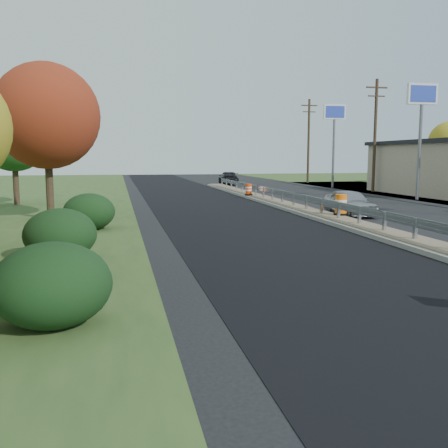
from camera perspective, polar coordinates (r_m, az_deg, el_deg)
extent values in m
plane|color=black|center=(18.17, 20.92, -2.28)|extent=(140.00, 140.00, 0.00)
cube|color=black|center=(25.74, 0.21, 1.05)|extent=(7.20, 120.00, 0.01)
cube|color=gray|center=(25.17, 11.03, 0.94)|extent=(1.60, 55.00, 0.18)
cube|color=brown|center=(25.15, 11.03, 1.20)|extent=(1.25, 55.00, 0.05)
cube|color=silver|center=(18.08, 21.01, -0.47)|extent=(0.10, 0.15, 0.70)
cube|color=silver|center=(19.77, 17.86, 0.33)|extent=(0.10, 0.15, 0.70)
cube|color=silver|center=(21.51, 15.22, 1.00)|extent=(0.10, 0.15, 0.70)
cube|color=silver|center=(23.30, 12.98, 1.57)|extent=(0.10, 0.15, 0.70)
cube|color=silver|center=(25.12, 11.06, 2.05)|extent=(0.10, 0.15, 0.70)
cube|color=silver|center=(26.96, 9.39, 2.47)|extent=(0.10, 0.15, 0.70)
cube|color=silver|center=(28.82, 7.94, 2.83)|extent=(0.10, 0.15, 0.70)
cube|color=silver|center=(30.70, 6.67, 3.15)|extent=(0.10, 0.15, 0.70)
cube|color=silver|center=(32.60, 5.54, 3.43)|extent=(0.10, 0.15, 0.70)
cube|color=silver|center=(34.50, 4.54, 3.67)|extent=(0.10, 0.15, 0.70)
cube|color=silver|center=(36.42, 3.64, 3.89)|extent=(0.10, 0.15, 0.70)
cube|color=silver|center=(38.35, 2.84, 4.09)|extent=(0.10, 0.15, 0.70)
cube|color=silver|center=(40.28, 2.10, 4.26)|extent=(0.10, 0.15, 0.70)
cube|color=silver|center=(42.22, 1.44, 4.43)|extent=(0.10, 0.15, 0.70)
cube|color=silver|center=(44.16, 0.83, 4.57)|extent=(0.10, 0.15, 0.70)
cube|color=silver|center=(46.11, 0.28, 4.70)|extent=(0.10, 0.15, 0.70)
cube|color=silver|center=(48.07, -0.23, 4.83)|extent=(0.10, 0.15, 0.70)
cube|color=silver|center=(26.02, 10.21, 2.71)|extent=(0.04, 46.00, 0.34)
cube|color=silver|center=(26.02, 10.20, 2.53)|extent=(0.06, 46.00, 0.03)
cube|color=silver|center=(26.01, 10.21, 2.88)|extent=(0.06, 46.00, 0.03)
cube|color=black|center=(41.29, 20.05, 5.31)|extent=(0.08, 7.20, 2.20)
cylinder|color=slate|center=(37.06, 21.43, 7.81)|extent=(0.22, 0.22, 6.80)
cube|color=white|center=(37.30, 21.72, 13.65)|extent=(2.20, 0.25, 1.40)
cube|color=#263FB2|center=(37.30, 21.72, 13.65)|extent=(1.90, 0.30, 1.10)
cylinder|color=slate|center=(49.37, 12.39, 8.00)|extent=(0.22, 0.22, 6.80)
cube|color=white|center=(49.55, 12.52, 12.40)|extent=(2.20, 0.25, 1.40)
cube|color=#263FB2|center=(49.55, 12.52, 12.40)|extent=(1.90, 0.30, 1.10)
cylinder|color=#473523|center=(44.47, 16.86, 9.58)|extent=(0.26, 0.26, 9.40)
cube|color=#473523|center=(44.81, 17.07, 14.69)|extent=(1.90, 0.12, 0.12)
cube|color=#473523|center=(44.72, 17.03, 13.80)|extent=(1.50, 0.10, 0.10)
cylinder|color=#473523|center=(58.07, 9.63, 9.28)|extent=(0.26, 0.26, 9.40)
cube|color=#473523|center=(58.33, 9.73, 13.21)|extent=(1.90, 0.12, 0.12)
cube|color=#473523|center=(58.26, 9.71, 12.52)|extent=(1.50, 0.10, 0.10)
ellipsoid|color=black|center=(9.33, -19.03, -6.54)|extent=(2.09, 2.09, 1.52)
ellipsoid|color=black|center=(15.25, -18.22, -1.09)|extent=(2.09, 2.09, 1.52)
ellipsoid|color=black|center=(21.14, -15.16, 1.38)|extent=(2.09, 2.09, 1.52)
cylinder|color=#473523|center=(25.22, -19.31, 4.23)|extent=(0.36, 0.36, 3.30)
sphere|color=maroon|center=(25.26, -19.64, 11.54)|extent=(4.95, 4.95, 4.95)
cylinder|color=#473523|center=(33.60, -22.69, 4.45)|extent=(0.36, 0.36, 2.86)
sphere|color=#1A4E1D|center=(33.58, -22.94, 9.21)|extent=(4.29, 4.29, 4.29)
cylinder|color=#473523|center=(60.71, 24.25, 5.66)|extent=(0.36, 0.36, 3.08)
cylinder|color=black|center=(24.43, 13.18, 1.12)|extent=(0.67, 0.67, 0.09)
cylinder|color=orange|center=(24.38, 13.21, 2.22)|extent=(0.54, 0.54, 0.94)
cylinder|color=white|center=(24.36, 13.23, 2.59)|extent=(0.55, 0.55, 0.12)
cylinder|color=white|center=(24.39, 13.21, 2.01)|extent=(0.55, 0.55, 0.12)
cylinder|color=black|center=(36.23, 2.83, 3.38)|extent=(0.55, 0.55, 0.07)
cylinder|color=#F4400A|center=(36.20, 2.84, 3.99)|extent=(0.44, 0.44, 0.78)
cylinder|color=white|center=(36.20, 2.84, 4.20)|extent=(0.46, 0.46, 0.10)
cylinder|color=white|center=(36.21, 2.83, 3.88)|extent=(0.46, 0.46, 0.10)
imported|color=#AFAEB3|center=(26.37, 14.18, 2.41)|extent=(1.62, 3.91, 1.33)
imported|color=black|center=(53.91, 0.52, 5.26)|extent=(2.57, 4.98, 1.38)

